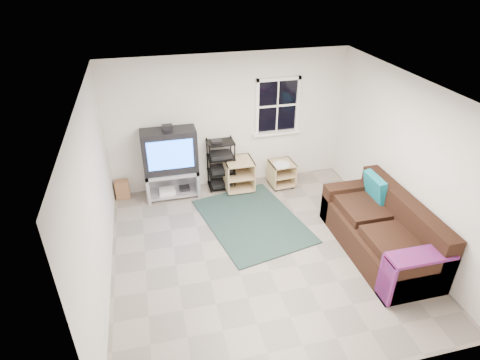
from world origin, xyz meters
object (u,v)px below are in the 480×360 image
object	(u,v)px
side_table_left	(238,173)
sofa	(382,232)
side_table_right	(281,172)
av_rack	(221,167)
tv_unit	(170,158)

from	to	relation	value
side_table_left	sofa	bearing A→B (deg)	-54.25
side_table_right	sofa	distance (m)	2.47
sofa	side_table_left	bearing A→B (deg)	125.75
av_rack	side_table_left	world-z (taller)	av_rack
av_rack	sofa	world-z (taller)	av_rack
tv_unit	av_rack	world-z (taller)	tv_unit
side_table_left	tv_unit	bearing A→B (deg)	177.86
av_rack	tv_unit	bearing A→B (deg)	-176.26
side_table_left	sofa	world-z (taller)	sofa
tv_unit	av_rack	bearing A→B (deg)	3.74
av_rack	side_table_left	distance (m)	0.36
av_rack	side_table_right	xyz separation A→B (m)	(1.18, -0.19, -0.15)
side_table_left	sofa	size ratio (longest dim) A/B	0.29
av_rack	sofa	distance (m)	3.24
side_table_left	sofa	distance (m)	2.95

